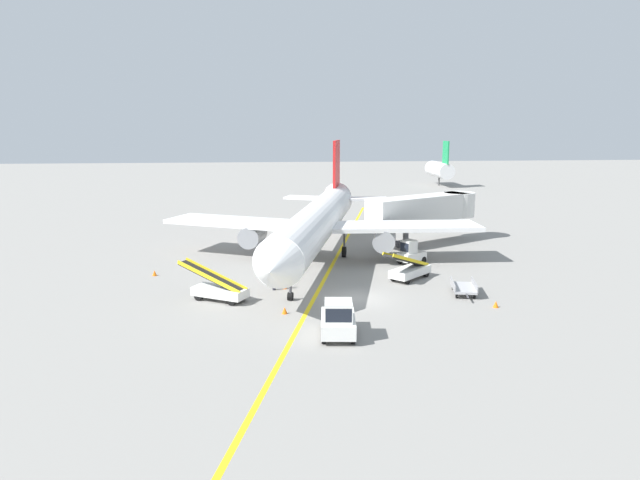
% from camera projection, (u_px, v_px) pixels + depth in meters
% --- Properties ---
extents(ground_plane, '(300.00, 300.00, 0.00)m').
position_uv_depth(ground_plane, '(358.00, 298.00, 39.34)').
color(ground_plane, gray).
extents(taxi_line_yellow, '(20.06, 77.59, 0.01)m').
position_uv_depth(taxi_line_yellow, '(324.00, 280.00, 44.04)').
color(taxi_line_yellow, yellow).
rests_on(taxi_line_yellow, ground).
extents(airliner, '(27.90, 34.89, 10.10)m').
position_uv_depth(airliner, '(317.00, 222.00, 49.91)').
color(airliner, white).
rests_on(airliner, ground).
extents(jet_bridge, '(12.42, 8.50, 4.85)m').
position_uv_depth(jet_bridge, '(429.00, 208.00, 57.16)').
color(jet_bridge, silver).
rests_on(jet_bridge, ground).
extents(pushback_tug, '(2.29, 3.79, 2.20)m').
position_uv_depth(pushback_tug, '(338.00, 320.00, 32.02)').
color(pushback_tug, silver).
rests_on(pushback_tug, ground).
extents(baggage_tug_near_wing, '(2.72, 2.39, 2.10)m').
position_uv_depth(baggage_tug_near_wing, '(411.00, 253.00, 49.00)').
color(baggage_tug_near_wing, silver).
rests_on(baggage_tug_near_wing, ground).
extents(belt_loader_forward_hold, '(4.95, 3.60, 2.59)m').
position_uv_depth(belt_loader_forward_hold, '(218.00, 289.00, 38.79)').
color(belt_loader_forward_hold, silver).
rests_on(belt_loader_forward_hold, ground).
extents(belt_loader_aft_hold, '(4.51, 4.32, 2.59)m').
position_uv_depth(belt_loader_aft_hold, '(409.00, 269.00, 44.07)').
color(belt_loader_aft_hold, silver).
rests_on(belt_loader_aft_hold, ground).
extents(baggage_cart_loaded, '(2.10, 3.84, 0.94)m').
position_uv_depth(baggage_cart_loaded, '(464.00, 288.00, 40.24)').
color(baggage_cart_loaded, '#A5A5A8').
rests_on(baggage_cart_loaded, ground).
extents(ground_crew_marshaller, '(0.36, 0.24, 1.70)m').
position_uv_depth(ground_crew_marshaller, '(274.00, 278.00, 41.15)').
color(ground_crew_marshaller, '#26262D').
rests_on(ground_crew_marshaller, ground).
extents(safety_cone_nose_left, '(0.36, 0.36, 0.44)m').
position_uv_depth(safety_cone_nose_left, '(285.00, 310.00, 36.07)').
color(safety_cone_nose_left, orange).
rests_on(safety_cone_nose_left, ground).
extents(safety_cone_nose_right, '(0.36, 0.36, 0.44)m').
position_uv_depth(safety_cone_nose_right, '(155.00, 273.00, 45.21)').
color(safety_cone_nose_right, orange).
rests_on(safety_cone_nose_right, ground).
extents(safety_cone_wingtip_left, '(0.36, 0.36, 0.44)m').
position_uv_depth(safety_cone_wingtip_left, '(284.00, 286.00, 41.60)').
color(safety_cone_wingtip_left, orange).
rests_on(safety_cone_wingtip_left, ground).
extents(safety_cone_wingtip_right, '(0.36, 0.36, 0.44)m').
position_uv_depth(safety_cone_wingtip_right, '(496.00, 304.00, 37.33)').
color(safety_cone_wingtip_right, orange).
rests_on(safety_cone_wingtip_right, ground).
extents(distant_aircraft_far_left, '(3.00, 10.10, 8.80)m').
position_uv_depth(distant_aircraft_far_left, '(440.00, 169.00, 112.32)').
color(distant_aircraft_far_left, silver).
rests_on(distant_aircraft_far_left, ground).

